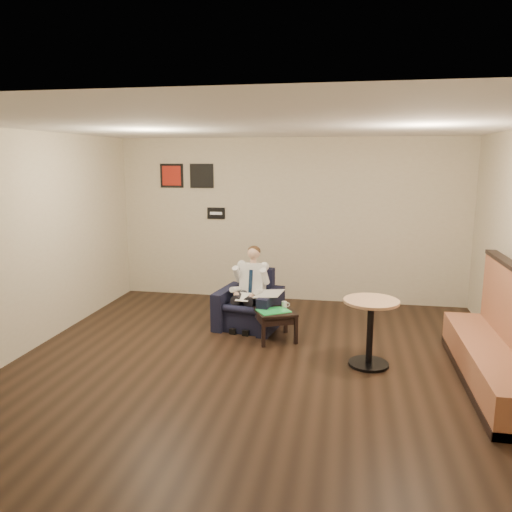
% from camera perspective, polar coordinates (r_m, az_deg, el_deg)
% --- Properties ---
extents(ground, '(6.00, 6.00, 0.00)m').
position_cam_1_polar(ground, '(6.11, 0.28, -12.53)').
color(ground, black).
rests_on(ground, ground).
extents(wall_back, '(6.00, 0.02, 2.80)m').
position_cam_1_polar(wall_back, '(8.63, 3.85, 4.08)').
color(wall_back, beige).
rests_on(wall_back, ground).
extents(wall_front, '(6.00, 0.02, 2.80)m').
position_cam_1_polar(wall_front, '(2.89, -10.53, -10.27)').
color(wall_front, beige).
rests_on(wall_front, ground).
extents(wall_left, '(0.02, 6.00, 2.80)m').
position_cam_1_polar(wall_left, '(6.88, -25.11, 1.28)').
color(wall_left, beige).
rests_on(wall_left, ground).
extents(ceiling, '(6.00, 6.00, 0.02)m').
position_cam_1_polar(ceiling, '(5.61, 0.31, 14.70)').
color(ceiling, white).
rests_on(ceiling, wall_back).
extents(seating_sign, '(0.32, 0.02, 0.20)m').
position_cam_1_polar(seating_sign, '(8.85, -4.57, 4.90)').
color(seating_sign, black).
rests_on(seating_sign, wall_back).
extents(art_print_left, '(0.42, 0.03, 0.42)m').
position_cam_1_polar(art_print_left, '(9.04, -9.60, 9.04)').
color(art_print_left, '#B22216').
rests_on(art_print_left, wall_back).
extents(art_print_right, '(0.42, 0.03, 0.42)m').
position_cam_1_polar(art_print_right, '(8.87, -6.22, 9.09)').
color(art_print_right, black).
rests_on(art_print_right, wall_back).
extents(armchair, '(0.98, 0.98, 0.82)m').
position_cam_1_polar(armchair, '(7.34, -0.83, -5.01)').
color(armchair, black).
rests_on(armchair, ground).
extents(seated_man, '(0.67, 0.89, 1.13)m').
position_cam_1_polar(seated_man, '(7.20, -1.14, -4.07)').
color(seated_man, silver).
rests_on(seated_man, armchair).
extents(lap_papers, '(0.21, 0.29, 0.01)m').
position_cam_1_polar(lap_papers, '(7.14, -1.40, -4.70)').
color(lap_papers, white).
rests_on(lap_papers, seated_man).
extents(newspaper, '(0.41, 0.49, 0.01)m').
position_cam_1_polar(newspaper, '(7.10, 1.51, -4.31)').
color(newspaper, silver).
rests_on(newspaper, armchair).
extents(side_table, '(0.67, 0.67, 0.41)m').
position_cam_1_polar(side_table, '(6.89, 2.18, -7.90)').
color(side_table, black).
rests_on(side_table, ground).
extents(green_folder, '(0.51, 0.47, 0.01)m').
position_cam_1_polar(green_folder, '(6.80, 2.02, -6.28)').
color(green_folder, '#28CB58').
rests_on(green_folder, side_table).
extents(coffee_mug, '(0.10, 0.10, 0.09)m').
position_cam_1_polar(coffee_mug, '(6.96, 3.25, -5.55)').
color(coffee_mug, white).
rests_on(coffee_mug, side_table).
extents(smartphone, '(0.14, 0.10, 0.01)m').
position_cam_1_polar(smartphone, '(6.97, 2.22, -5.85)').
color(smartphone, black).
rests_on(smartphone, side_table).
extents(banquette, '(0.59, 2.48, 1.27)m').
position_cam_1_polar(banquette, '(6.03, 25.55, -7.51)').
color(banquette, '#99593B').
rests_on(banquette, ground).
extents(cafe_table, '(0.73, 0.73, 0.81)m').
position_cam_1_polar(cafe_table, '(6.15, 12.89, -8.56)').
color(cafe_table, tan).
rests_on(cafe_table, ground).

